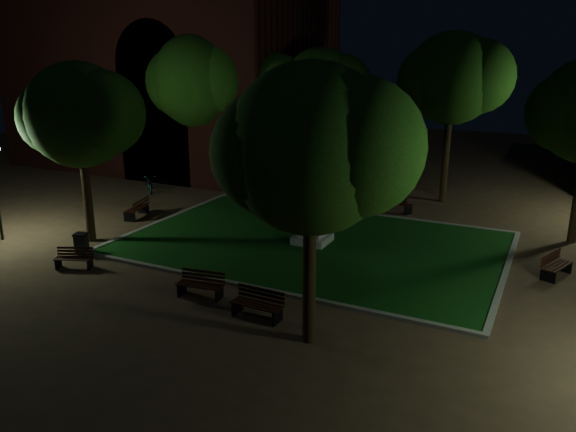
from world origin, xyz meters
The scene contains 20 objects.
ground centered at (0.00, 0.00, 0.00)m, with size 80.00×80.00×0.00m, color #4F3726.
lawn centered at (0.00, 2.00, 0.04)m, with size 15.00×10.00×0.08m, color #0E3D0E.
lawn_kerb centered at (0.00, 2.00, 0.06)m, with size 15.40×10.40×0.12m.
monument centered at (0.00, 2.00, 0.96)m, with size 1.40×1.40×3.20m.
building_main centered at (-15.86, 13.79, 7.38)m, with size 20.00×12.00×15.00m.
tree_west centered at (-8.51, -1.74, 5.29)m, with size 5.19×4.23×7.42m.
tree_north_wl centered at (-5.87, 10.21, 5.56)m, with size 5.12×4.18×7.66m.
tree_north_er centered at (3.56, 11.35, 6.40)m, with size 5.71×4.66×8.75m.
tree_se centered at (3.29, -5.47, 5.39)m, with size 5.41×4.42×7.60m.
tree_nw centered at (-10.07, 9.03, 6.10)m, with size 6.74×5.50×8.86m.
tree_far_north centered at (-3.45, 10.98, 5.78)m, with size 5.33×4.35×7.96m.
lamppost_nw centered at (-12.42, 9.60, 2.93)m, with size 1.18×0.28×4.14m.
bench_near_left centered at (-1.17, -4.36, 0.40)m, with size 1.62×0.76×0.85m.
bench_near_right centered at (1.24, -4.84, 0.42)m, with size 1.63×0.62×0.89m.
bench_west_near centered at (-6.86, -4.33, 0.36)m, with size 1.46×0.99×0.76m.
bench_left_side centered at (-9.12, 1.80, 0.43)m, with size 0.95×1.74×0.91m.
bench_right_side centered at (9.18, 2.66, 0.40)m, with size 1.06×1.64×0.85m.
bench_far_side centered at (1.77, 8.32, 0.42)m, with size 1.73×1.17×0.90m.
trash_bin centered at (-7.77, -3.08, 0.42)m, with size 0.63×0.63×0.84m.
bicycle centered at (-11.91, 6.08, 0.52)m, with size 0.68×1.96×1.03m, color black.
Camera 1 is at (8.89, -18.29, 7.81)m, focal length 35.00 mm.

